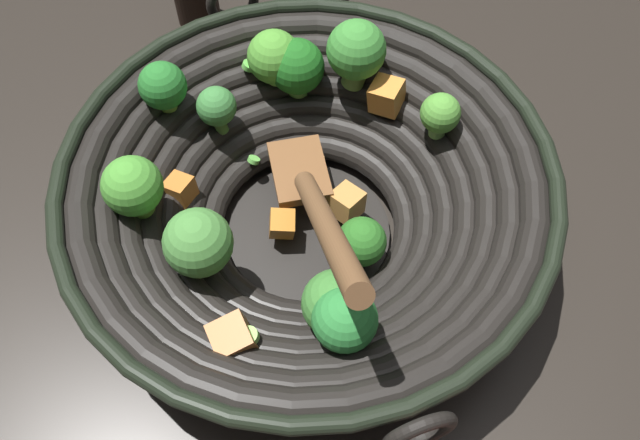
% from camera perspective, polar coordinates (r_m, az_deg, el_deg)
% --- Properties ---
extents(ground_plane, '(4.00, 4.00, 0.00)m').
position_cam_1_polar(ground_plane, '(0.63, -0.97, -1.36)').
color(ground_plane, '#28231E').
extents(wok, '(0.46, 0.43, 0.22)m').
position_cam_1_polar(wok, '(0.57, -1.21, 2.28)').
color(wok, black).
rests_on(wok, ground).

